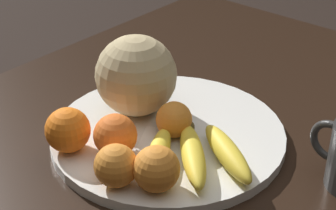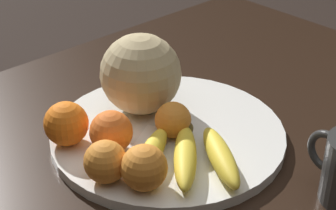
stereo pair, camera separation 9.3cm
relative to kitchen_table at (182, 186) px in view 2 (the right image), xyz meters
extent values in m
cube|color=black|center=(0.00, 0.00, 0.08)|extent=(1.22, 0.89, 0.04)
cube|color=black|center=(-0.52, -0.36, -0.27)|extent=(0.07, 0.07, 0.68)
cylinder|color=white|center=(0.02, -0.02, 0.11)|extent=(0.40, 0.40, 0.02)
torus|color=#47382D|center=(0.02, -0.02, 0.12)|extent=(0.40, 0.40, 0.01)
sphere|color=tan|center=(0.01, -0.10, 0.19)|extent=(0.14, 0.14, 0.14)
sphere|color=brown|center=(0.01, 0.02, 0.14)|extent=(0.03, 0.03, 0.03)
ellipsoid|color=yellow|center=(0.11, 0.04, 0.14)|extent=(0.15, 0.11, 0.03)
ellipsoid|color=yellow|center=(0.07, 0.08, 0.14)|extent=(0.14, 0.14, 0.04)
ellipsoid|color=yellow|center=(0.03, 0.11, 0.14)|extent=(0.11, 0.16, 0.04)
sphere|color=orange|center=(0.13, -0.04, 0.16)|extent=(0.07, 0.07, 0.07)
sphere|color=orange|center=(0.15, 0.07, 0.16)|extent=(0.07, 0.07, 0.07)
sphere|color=orange|center=(0.02, 0.00, 0.15)|extent=(0.06, 0.06, 0.06)
sphere|color=orange|center=(0.18, 0.02, 0.15)|extent=(0.07, 0.07, 0.07)
sphere|color=orange|center=(0.17, -0.10, 0.16)|extent=(0.07, 0.07, 0.07)
cube|color=white|center=(0.07, -0.02, 0.12)|extent=(0.09, 0.07, 0.00)
torus|color=#2D2D2D|center=(-0.08, 0.23, 0.16)|extent=(0.02, 0.07, 0.07)
camera|label=1|loc=(0.63, 0.51, 0.65)|focal=60.00mm
camera|label=2|loc=(0.56, 0.57, 0.65)|focal=60.00mm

